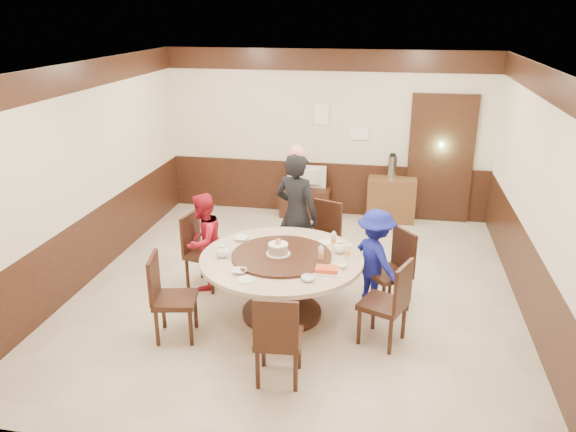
% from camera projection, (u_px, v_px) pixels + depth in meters
% --- Properties ---
extents(room, '(6.00, 6.04, 2.84)m').
position_uv_depth(room, '(298.00, 211.00, 6.89)').
color(room, beige).
rests_on(room, ground).
extents(banquet_table, '(1.87, 1.87, 0.78)m').
position_uv_depth(banquet_table, '(282.00, 274.00, 6.47)').
color(banquet_table, black).
rests_on(banquet_table, ground).
extents(chair_0, '(0.62, 0.62, 0.97)m').
position_uv_depth(chair_0, '(389.00, 284.00, 6.72)').
color(chair_0, black).
rests_on(chair_0, ground).
extents(chair_1, '(0.56, 0.57, 0.97)m').
position_uv_depth(chair_1, '(321.00, 251.00, 7.65)').
color(chair_1, black).
rests_on(chair_1, ground).
extents(chair_2, '(0.53, 0.52, 0.97)m').
position_uv_depth(chair_2, '(205.00, 264.00, 7.25)').
color(chair_2, black).
rests_on(chair_2, ground).
extents(chair_3, '(0.53, 0.52, 0.97)m').
position_uv_depth(chair_3, '(174.00, 312.00, 6.11)').
color(chair_3, black).
rests_on(chair_3, ground).
extents(chair_4, '(0.47, 0.48, 0.97)m').
position_uv_depth(chair_4, '(279.00, 353.00, 5.38)').
color(chair_4, black).
rests_on(chair_4, ground).
extents(chair_5, '(0.58, 0.57, 0.97)m').
position_uv_depth(chair_5, '(384.00, 317.00, 6.01)').
color(chair_5, black).
rests_on(chair_5, ground).
extents(person_standing, '(0.73, 0.61, 1.70)m').
position_uv_depth(person_standing, '(297.00, 215.00, 7.40)').
color(person_standing, black).
rests_on(person_standing, ground).
extents(person_red, '(0.62, 0.71, 1.26)m').
position_uv_depth(person_red, '(203.00, 242.00, 7.11)').
color(person_red, '#B31729').
rests_on(person_red, ground).
extents(person_blue, '(0.87, 0.90, 1.23)m').
position_uv_depth(person_blue, '(375.00, 259.00, 6.65)').
color(person_blue, navy).
rests_on(person_blue, ground).
extents(birthday_cake, '(0.28, 0.28, 0.19)m').
position_uv_depth(birthday_cake, '(278.00, 249.00, 6.37)').
color(birthday_cake, white).
rests_on(birthday_cake, banquet_table).
extents(teapot_left, '(0.17, 0.15, 0.13)m').
position_uv_depth(teapot_left, '(222.00, 252.00, 6.37)').
color(teapot_left, white).
rests_on(teapot_left, banquet_table).
extents(teapot_right, '(0.17, 0.15, 0.13)m').
position_uv_depth(teapot_right, '(340.00, 248.00, 6.48)').
color(teapot_right, white).
rests_on(teapot_right, banquet_table).
extents(bowl_0, '(0.17, 0.17, 0.04)m').
position_uv_depth(bowl_0, '(241.00, 239.00, 6.84)').
color(bowl_0, white).
rests_on(bowl_0, banquet_table).
extents(bowl_1, '(0.15, 0.15, 0.05)m').
position_uv_depth(bowl_1, '(308.00, 278.00, 5.83)').
color(bowl_1, white).
rests_on(bowl_1, banquet_table).
extents(bowl_2, '(0.16, 0.16, 0.04)m').
position_uv_depth(bowl_2, '(239.00, 271.00, 6.00)').
color(bowl_2, white).
rests_on(bowl_2, banquet_table).
extents(bowl_3, '(0.15, 0.15, 0.05)m').
position_uv_depth(bowl_3, '(340.00, 265.00, 6.12)').
color(bowl_3, white).
rests_on(bowl_3, banquet_table).
extents(saucer_near, '(0.18, 0.18, 0.01)m').
position_uv_depth(saucer_near, '(246.00, 280.00, 5.84)').
color(saucer_near, white).
rests_on(saucer_near, banquet_table).
extents(saucer_far, '(0.18, 0.18, 0.01)m').
position_uv_depth(saucer_far, '(326.00, 242.00, 6.78)').
color(saucer_far, white).
rests_on(saucer_far, banquet_table).
extents(shrimp_platter, '(0.30, 0.20, 0.06)m').
position_uv_depth(shrimp_platter, '(327.00, 270.00, 6.00)').
color(shrimp_platter, white).
rests_on(shrimp_platter, banquet_table).
extents(bottle_0, '(0.06, 0.06, 0.16)m').
position_uv_depth(bottle_0, '(321.00, 254.00, 6.27)').
color(bottle_0, silver).
rests_on(bottle_0, banquet_table).
extents(bottle_1, '(0.06, 0.06, 0.16)m').
position_uv_depth(bottle_1, '(348.00, 252.00, 6.33)').
color(bottle_1, silver).
rests_on(bottle_1, banquet_table).
extents(bottle_2, '(0.06, 0.06, 0.16)m').
position_uv_depth(bottle_2, '(334.00, 239.00, 6.67)').
color(bottle_2, silver).
rests_on(bottle_2, banquet_table).
extents(tv_stand, '(0.85, 0.45, 0.50)m').
position_uv_depth(tv_stand, '(306.00, 202.00, 9.75)').
color(tv_stand, black).
rests_on(tv_stand, ground).
extents(television, '(0.68, 0.11, 0.39)m').
position_uv_depth(television, '(306.00, 177.00, 9.60)').
color(television, gray).
rests_on(television, tv_stand).
extents(side_cabinet, '(0.80, 0.40, 0.75)m').
position_uv_depth(side_cabinet, '(391.00, 199.00, 9.48)').
color(side_cabinet, brown).
rests_on(side_cabinet, ground).
extents(thermos, '(0.15, 0.15, 0.38)m').
position_uv_depth(thermos, '(392.00, 167.00, 9.29)').
color(thermos, silver).
rests_on(thermos, side_cabinet).
extents(notice_left, '(0.25, 0.00, 0.35)m').
position_uv_depth(notice_left, '(321.00, 114.00, 9.38)').
color(notice_left, white).
rests_on(notice_left, room).
extents(notice_right, '(0.30, 0.00, 0.22)m').
position_uv_depth(notice_right, '(359.00, 133.00, 9.37)').
color(notice_right, white).
rests_on(notice_right, room).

